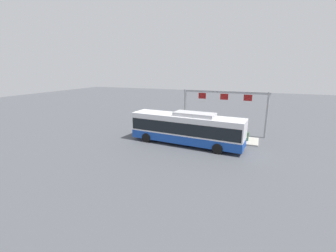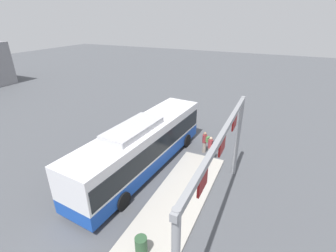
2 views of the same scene
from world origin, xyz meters
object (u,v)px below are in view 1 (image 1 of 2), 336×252
(person_waiting_near, at_px, (165,126))
(bus_main, at_px, (186,128))
(trash_bin, at_px, (246,136))
(person_boarding, at_px, (173,124))

(person_waiting_near, bearing_deg, bus_main, 66.66)
(bus_main, xyz_separation_m, person_waiting_near, (3.67, -3.09, -0.92))
(person_waiting_near, bearing_deg, trash_bin, 107.72)
(person_boarding, bearing_deg, trash_bin, 89.03)
(bus_main, distance_m, person_waiting_near, 4.88)
(trash_bin, bearing_deg, person_waiting_near, 0.98)
(person_waiting_near, xyz_separation_m, trash_bin, (-9.44, -0.16, -0.28))
(bus_main, relative_size, trash_bin, 13.23)
(bus_main, height_order, person_waiting_near, bus_main)
(person_boarding, bearing_deg, person_waiting_near, -49.94)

